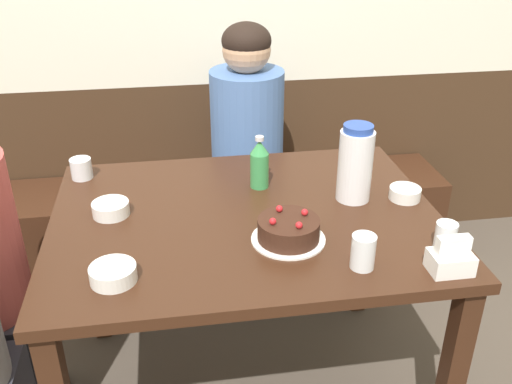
% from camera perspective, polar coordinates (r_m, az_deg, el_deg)
% --- Properties ---
extents(bench_seat, '(2.09, 0.38, 0.44)m').
position_cam_1_polar(bench_seat, '(2.74, -3.37, -3.29)').
color(bench_seat, '#381E11').
rests_on(bench_seat, ground_plane).
extents(dining_table, '(1.19, 0.90, 0.75)m').
position_cam_1_polar(dining_table, '(1.81, -1.00, -4.95)').
color(dining_table, '#381E11').
rests_on(dining_table, ground_plane).
extents(birthday_cake, '(0.21, 0.21, 0.09)m').
position_cam_1_polar(birthday_cake, '(1.62, 3.27, -3.83)').
color(birthday_cake, white).
rests_on(birthday_cake, dining_table).
extents(water_pitcher, '(0.11, 0.11, 0.25)m').
position_cam_1_polar(water_pitcher, '(1.83, 9.90, 2.81)').
color(water_pitcher, white).
rests_on(water_pitcher, dining_table).
extents(soju_bottle, '(0.06, 0.06, 0.18)m').
position_cam_1_polar(soju_bottle, '(1.90, 0.35, 2.87)').
color(soju_bottle, '#388E4C').
rests_on(soju_bottle, dining_table).
extents(napkin_holder, '(0.11, 0.08, 0.11)m').
position_cam_1_polar(napkin_holder, '(1.58, 18.90, -6.33)').
color(napkin_holder, white).
rests_on(napkin_holder, dining_table).
extents(bowl_soup_white, '(0.12, 0.12, 0.04)m').
position_cam_1_polar(bowl_soup_white, '(1.51, -14.10, -7.93)').
color(bowl_soup_white, white).
rests_on(bowl_soup_white, dining_table).
extents(bowl_rice_small, '(0.10, 0.10, 0.04)m').
position_cam_1_polar(bowl_rice_small, '(1.91, 14.67, -0.12)').
color(bowl_rice_small, white).
rests_on(bowl_rice_small, dining_table).
extents(bowl_side_dish, '(0.11, 0.11, 0.04)m').
position_cam_1_polar(bowl_side_dish, '(1.81, -14.32, -1.63)').
color(bowl_side_dish, white).
rests_on(bowl_side_dish, dining_table).
extents(glass_water_tall, '(0.07, 0.07, 0.07)m').
position_cam_1_polar(glass_water_tall, '(2.07, -17.07, 2.26)').
color(glass_water_tall, silver).
rests_on(glass_water_tall, dining_table).
extents(glass_tumbler_short, '(0.07, 0.07, 0.10)m').
position_cam_1_polar(glass_tumbler_short, '(1.53, 10.66, -5.89)').
color(glass_tumbler_short, silver).
rests_on(glass_tumbler_short, dining_table).
extents(glass_shot_small, '(0.06, 0.06, 0.08)m').
position_cam_1_polar(glass_shot_small, '(1.67, 18.43, -4.16)').
color(glass_shot_small, silver).
rests_on(glass_shot_small, dining_table).
extents(person_grey_tee, '(0.31, 0.34, 1.19)m').
position_cam_1_polar(person_grey_tee, '(2.49, -0.86, 2.21)').
color(person_grey_tee, '#33333D').
rests_on(person_grey_tee, ground_plane).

